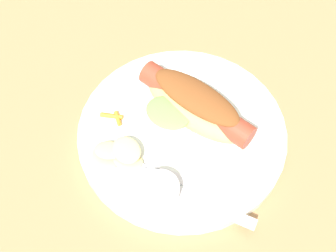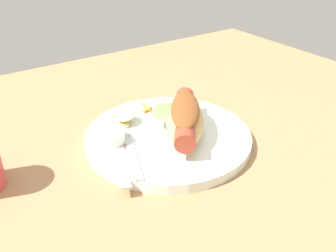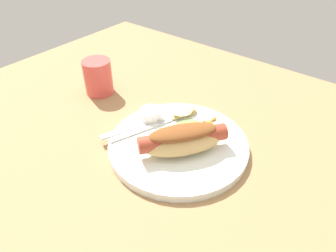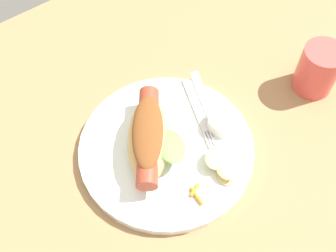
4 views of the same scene
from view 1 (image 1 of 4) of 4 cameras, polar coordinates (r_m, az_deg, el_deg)
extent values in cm
cube|color=#9E754C|center=(62.38, -0.08, -2.88)|extent=(120.00, 90.00, 1.80)
cylinder|color=white|center=(61.69, 1.73, -0.89)|extent=(27.74, 27.74, 1.60)
ellipsoid|color=tan|center=(60.33, 3.43, 2.36)|extent=(14.13, 16.00, 4.58)
cylinder|color=#A33D28|center=(59.68, 3.47, 2.80)|extent=(12.61, 15.41, 3.22)
ellipsoid|color=brown|center=(58.50, 3.54, 3.61)|extent=(11.51, 13.23, 2.01)
ellipsoid|color=#6BB74C|center=(58.62, -0.06, 1.66)|extent=(6.60, 7.33, 1.46)
cylinder|color=white|center=(55.61, -1.03, -8.04)|extent=(4.75, 4.75, 2.31)
cube|color=silver|center=(56.90, 4.95, -7.91)|extent=(4.98, 10.77, 0.40)
cube|color=silver|center=(58.11, -1.50, -5.05)|extent=(1.40, 3.10, 0.40)
cube|color=silver|center=(57.92, -1.68, -5.41)|extent=(1.40, 3.10, 0.40)
cube|color=silver|center=(57.74, -1.86, -5.78)|extent=(1.40, 3.10, 0.40)
cube|color=silver|center=(56.21, 4.30, -9.47)|extent=(6.39, 13.04, 0.36)
ellipsoid|color=#DDC77D|center=(59.24, -7.68, -3.75)|extent=(5.43, 5.27, 0.50)
ellipsoid|color=#DDC77D|center=(58.23, -4.95, -4.33)|extent=(2.78, 4.05, 0.86)
ellipsoid|color=#DDC77D|center=(58.50, -7.40, -2.97)|extent=(2.98, 3.81, 0.65)
ellipsoid|color=#DDC77D|center=(57.94, -5.15, -2.97)|extent=(5.29, 5.15, 0.89)
cylinder|color=orange|center=(62.29, -7.00, 1.25)|extent=(0.93, 3.12, 0.61)
cylinder|color=orange|center=(61.97, -6.23, 0.94)|extent=(2.22, 1.29, 0.60)
camera|label=2|loc=(0.49, 68.65, -12.59)|focal=39.40mm
camera|label=3|loc=(0.72, 44.71, 36.15)|focal=32.84mm
camera|label=4|loc=(0.58, -44.18, 54.59)|focal=44.14mm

